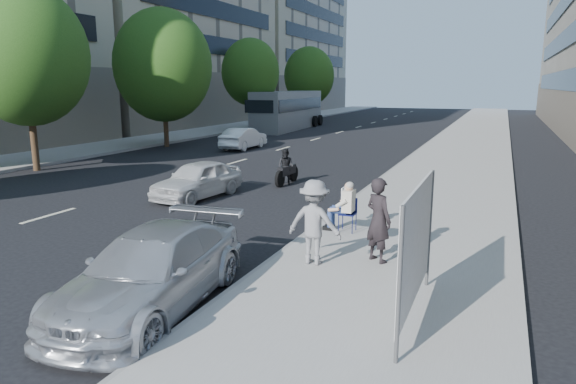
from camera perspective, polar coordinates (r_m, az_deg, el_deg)
The scene contains 17 objects.
ground at distance 11.47m, azimuth -9.94°, elevation -8.04°, with size 160.00×160.00×0.00m, color black.
near_sidewalk at distance 29.36m, azimuth 18.73°, elevation 3.79°, with size 5.00×120.00×0.15m, color gray.
far_sidewalk at distance 37.02m, azimuth -15.36°, elevation 5.54°, with size 4.50×120.00×0.15m, color gray.
far_bldg_north at distance 80.24m, azimuth -4.45°, elevation 19.05°, with size 22.00×28.00×28.00m, color tan.
tree_far_b at distance 26.00m, azimuth -27.16°, elevation 13.36°, with size 5.40×5.40×8.24m.
tree_far_c at distance 33.42m, azimuth -13.72°, elevation 13.49°, with size 6.00×6.00×8.47m.
tree_far_d at distance 43.70m, azimuth -4.19°, elevation 13.14°, with size 4.80×4.80×7.65m.
tree_far_e at distance 56.56m, azimuth 2.35°, elevation 12.75°, with size 5.40×5.40×7.89m.
seated_protester at distance 13.26m, azimuth 6.24°, elevation -1.27°, with size 0.83×1.12×1.31m.
jogger at distance 10.75m, azimuth 2.95°, elevation -3.37°, with size 1.16×0.67×1.79m, color gray.
pedestrian_woman at distance 11.03m, azimuth 10.02°, elevation -3.08°, with size 0.66×0.44×1.82m, color black.
protest_banner at distance 8.37m, azimuth 14.05°, elevation -5.62°, with size 0.08×3.06×2.20m.
parked_sedan at distance 9.36m, azimuth -14.88°, elevation -8.45°, with size 1.91×4.69×1.36m, color #B0B2B7.
white_sedan_near at distance 18.06m, azimuth -10.02°, elevation 1.38°, with size 1.52×3.77×1.28m, color silver.
white_sedan_mid at distance 31.69m, azimuth -4.96°, elevation 5.97°, with size 1.38×3.95×1.30m, color white.
motorcycle at distance 20.20m, azimuth -0.21°, elevation 2.64°, with size 0.72×2.05×1.42m.
bus at distance 45.95m, azimuth 0.06°, elevation 9.05°, with size 3.20×12.17×3.30m.
Camera 1 is at (5.88, -9.05, 3.86)m, focal length 32.00 mm.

